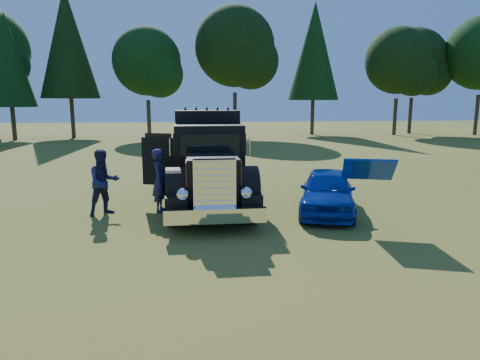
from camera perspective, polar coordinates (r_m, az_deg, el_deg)
name	(u,v)px	position (r m, az deg, el deg)	size (l,w,h in m)	color
ground	(204,229)	(11.27, -4.78, -6.56)	(120.00, 120.00, 0.00)	#405E1B
treeline	(181,51)	(38.80, -7.87, 16.73)	(72.10, 24.74, 13.84)	#2D2116
diamond_t_truck	(209,166)	(13.54, -4.21, 1.87)	(3.33, 7.16, 3.00)	black
hotrod_coupe	(328,191)	(13.00, 11.63, -1.43)	(2.68, 4.33, 1.89)	#0729A3
spectator_near	(160,181)	(13.03, -10.60, -0.07)	(0.70, 0.46, 1.91)	#1F2A49
spectator_far	(104,182)	(13.12, -17.71, -0.28)	(0.93, 0.73, 1.92)	#20344A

